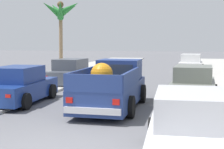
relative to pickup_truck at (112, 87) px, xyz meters
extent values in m
plane|color=slate|center=(-0.37, -5.17, -0.80)|extent=(160.00, 160.00, 0.00)
cube|color=#B2AFA8|center=(-6.06, 6.83, -0.74)|extent=(5.00, 60.00, 0.12)
cube|color=silver|center=(-4.96, 6.83, -0.75)|extent=(0.16, 60.00, 0.10)
cube|color=silver|center=(4.21, 6.83, -0.75)|extent=(0.16, 60.00, 0.10)
cube|color=navy|center=(0.01, -0.20, -0.20)|extent=(1.92, 5.10, 0.80)
cube|color=navy|center=(0.01, 1.40, 0.60)|extent=(1.72, 1.50, 0.80)
cube|color=#283342|center=(0.01, 0.64, 0.62)|extent=(1.38, 0.06, 0.44)
cube|color=#283342|center=(0.01, 2.16, 0.62)|extent=(1.46, 0.06, 0.48)
cube|color=navy|center=(-0.90, -1.06, 0.48)|extent=(0.10, 3.30, 0.56)
cube|color=navy|center=(0.92, -1.06, 0.48)|extent=(0.10, 3.30, 0.56)
cube|color=navy|center=(0.01, -2.71, 0.48)|extent=(1.88, 0.10, 0.56)
cube|color=silver|center=(0.01, -2.80, -0.36)|extent=(1.82, 0.12, 0.20)
cylinder|color=black|center=(-0.97, 1.33, -0.42)|extent=(0.26, 0.76, 0.76)
cylinder|color=black|center=(0.99, 1.33, -0.42)|extent=(0.26, 0.76, 0.76)
cylinder|color=black|center=(-0.97, -1.61, -0.42)|extent=(0.26, 0.76, 0.76)
cylinder|color=black|center=(0.99, -1.61, -0.42)|extent=(0.26, 0.76, 0.76)
cube|color=red|center=(-0.74, -2.77, -0.06)|extent=(0.22, 0.04, 0.18)
cube|color=red|center=(0.76, -2.77, -0.06)|extent=(0.22, 0.04, 0.18)
sphere|color=orange|center=(-0.16, -0.98, 0.60)|extent=(0.81, 0.81, 0.81)
cube|color=silver|center=(2.97, -5.41, -0.26)|extent=(1.95, 4.28, 0.72)
cube|color=silver|center=(2.98, -5.51, 0.42)|extent=(1.62, 2.17, 0.64)
cube|color=#283342|center=(2.93, -4.54, 0.40)|extent=(1.37, 0.14, 0.52)
cube|color=#283342|center=(3.02, -6.48, 0.40)|extent=(1.34, 0.14, 0.50)
cylinder|color=black|center=(2.01, -4.15, -0.48)|extent=(0.25, 0.65, 0.64)
cube|color=white|center=(2.26, -3.33, -0.19)|extent=(0.20, 0.05, 0.10)
cube|color=white|center=(3.49, -3.28, -0.19)|extent=(0.20, 0.05, 0.10)
cube|color=navy|center=(-4.01, 0.12, -0.26)|extent=(1.85, 4.24, 0.72)
cube|color=navy|center=(-4.01, 0.02, 0.42)|extent=(1.57, 2.13, 0.64)
cube|color=#283342|center=(-4.03, 0.99, 0.40)|extent=(1.37, 0.11, 0.52)
cube|color=#283342|center=(-3.98, -0.95, 0.40)|extent=(1.34, 0.11, 0.50)
cylinder|color=black|center=(-4.94, 1.40, -0.48)|extent=(0.23, 0.64, 0.64)
cylinder|color=black|center=(-3.14, 1.44, -0.48)|extent=(0.23, 0.64, 0.64)
cylinder|color=black|center=(-3.08, -1.16, -0.48)|extent=(0.23, 0.64, 0.64)
cube|color=white|center=(-4.67, 2.22, -0.19)|extent=(0.20, 0.04, 0.10)
cube|color=red|center=(-3.33, -1.97, -0.16)|extent=(0.20, 0.04, 0.12)
cube|color=white|center=(-3.44, 2.25, -0.19)|extent=(0.20, 0.04, 0.10)
cube|color=#474C56|center=(-3.97, 6.32, -0.26)|extent=(1.90, 4.26, 0.72)
cube|color=#474C56|center=(-3.97, 6.22, 0.42)|extent=(1.59, 2.15, 0.64)
cube|color=#283342|center=(-3.94, 7.19, 0.40)|extent=(1.37, 0.13, 0.52)
cube|color=#283342|center=(-4.01, 5.25, 0.40)|extent=(1.34, 0.13, 0.50)
cylinder|color=black|center=(-4.83, 7.65, -0.48)|extent=(0.24, 0.65, 0.64)
cylinder|color=black|center=(-3.02, 7.59, -0.48)|extent=(0.24, 0.65, 0.64)
cylinder|color=black|center=(-4.92, 5.05, -0.48)|extent=(0.24, 0.65, 0.64)
cylinder|color=black|center=(-3.11, 4.99, -0.48)|extent=(0.24, 0.65, 0.64)
cube|color=red|center=(-4.68, 4.24, -0.16)|extent=(0.20, 0.05, 0.12)
cube|color=white|center=(-4.51, 8.45, -0.19)|extent=(0.20, 0.05, 0.10)
cube|color=red|center=(-3.41, 4.19, -0.16)|extent=(0.20, 0.05, 0.12)
cube|color=white|center=(-3.28, 8.41, -0.19)|extent=(0.20, 0.05, 0.10)
cube|color=slate|center=(3.08, 1.89, -0.26)|extent=(1.99, 4.29, 0.72)
cube|color=slate|center=(3.08, 1.99, 0.42)|extent=(1.64, 2.18, 0.64)
cube|color=#283342|center=(3.03, 1.02, 0.40)|extent=(1.37, 0.16, 0.52)
cube|color=#283342|center=(3.14, 2.96, 0.40)|extent=(1.34, 0.16, 0.50)
cylinder|color=black|center=(3.90, 0.54, -0.48)|extent=(0.26, 0.65, 0.64)
cylinder|color=black|center=(2.10, 0.64, -0.48)|extent=(0.26, 0.65, 0.64)
cylinder|color=black|center=(4.05, 3.14, -0.48)|extent=(0.26, 0.65, 0.64)
cylinder|color=black|center=(2.25, 3.24, -0.48)|extent=(0.26, 0.65, 0.64)
cube|color=red|center=(3.83, 3.96, -0.16)|extent=(0.20, 0.05, 0.12)
cube|color=white|center=(3.57, -0.25, -0.19)|extent=(0.20, 0.05, 0.10)
cube|color=red|center=(2.56, 4.03, -0.16)|extent=(0.20, 0.05, 0.12)
cube|color=white|center=(2.34, -0.18, -0.19)|extent=(0.20, 0.05, 0.10)
cube|color=silver|center=(3.09, 15.76, -0.26)|extent=(2.00, 4.30, 0.72)
cube|color=silver|center=(3.08, 15.66, 0.42)|extent=(1.64, 2.19, 0.64)
cube|color=#283342|center=(3.14, 16.63, 0.40)|extent=(1.37, 0.16, 0.52)
cube|color=#283342|center=(3.02, 14.69, 0.40)|extent=(1.34, 0.16, 0.50)
cylinder|color=black|center=(2.26, 17.11, -0.48)|extent=(0.26, 0.65, 0.64)
cylinder|color=black|center=(4.06, 17.01, -0.48)|extent=(0.26, 0.65, 0.64)
cylinder|color=black|center=(2.11, 14.51, -0.48)|extent=(0.26, 0.65, 0.64)
cylinder|color=black|center=(3.91, 14.41, -0.48)|extent=(0.26, 0.65, 0.64)
cube|color=red|center=(2.33, 13.69, -0.16)|extent=(0.20, 0.05, 0.12)
cube|color=white|center=(2.59, 17.90, -0.19)|extent=(0.20, 0.05, 0.10)
cube|color=red|center=(3.60, 13.62, -0.16)|extent=(0.20, 0.05, 0.12)
cube|color=white|center=(3.82, 17.83, -0.19)|extent=(0.20, 0.05, 0.10)
cylinder|color=#846B4C|center=(-8.19, 15.34, 2.10)|extent=(0.31, 0.43, 5.81)
cone|color=#23702D|center=(-7.32, 15.34, 4.72)|extent=(1.82, 0.56, 1.27)
cone|color=#23702D|center=(-7.73, 16.27, 4.65)|extent=(1.44, 2.15, 1.42)
cone|color=#23702D|center=(-8.81, 15.78, 4.68)|extent=(1.60, 1.36, 1.31)
cone|color=#23702D|center=(-8.86, 14.81, 4.63)|extent=(1.70, 1.51, 1.42)
cone|color=#23702D|center=(-7.82, 14.38, 4.47)|extent=(1.23, 2.03, 1.72)
sphere|color=brown|center=(-8.19, 15.34, 5.01)|extent=(0.56, 0.56, 0.56)
camera|label=1|loc=(2.85, -12.43, 1.77)|focal=53.17mm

